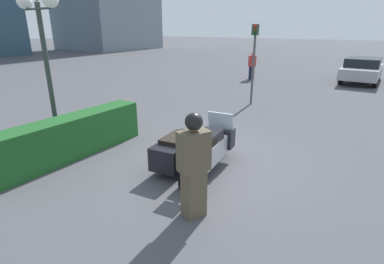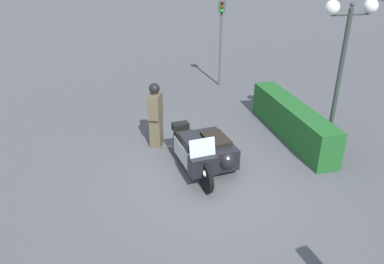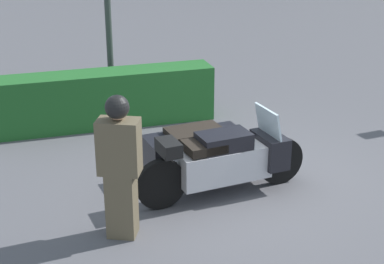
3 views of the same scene
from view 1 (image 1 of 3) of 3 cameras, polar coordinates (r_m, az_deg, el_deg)
name	(u,v)px [view 1 (image 1 of 3)]	position (r m, az deg, el deg)	size (l,w,h in m)	color
ground_plane	(207,160)	(7.14, 2.87, -5.34)	(160.00, 160.00, 0.00)	#4C4C51
police_motorcycle	(194,148)	(6.57, 0.43, -3.01)	(2.49, 1.35, 1.17)	black
officer_rider	(194,164)	(4.76, 0.34, -6.07)	(0.56, 0.47, 1.77)	brown
hedge_bush_curbside	(69,138)	(7.70, -22.39, -1.00)	(4.01, 0.65, 0.98)	#1E5623
twin_lamp_post	(41,29)	(8.35, -26.80, 17.17)	(0.36, 1.42, 3.74)	#2D3833
traffic_light_near	(254,52)	(12.18, 11.72, 14.62)	(0.22, 0.28, 3.09)	#4C4C4C
parked_car_background	(362,69)	(19.73, 29.63, 10.35)	(4.37, 1.87, 1.36)	#9E9EA3
pedestrian_bystander	(252,66)	(18.60, 11.35, 12.26)	(0.40, 0.52, 1.60)	#191E38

